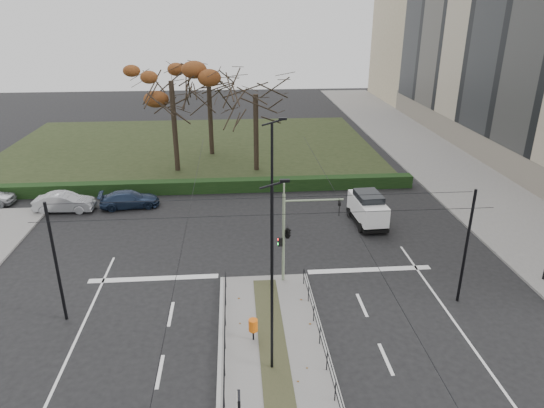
{
  "coord_description": "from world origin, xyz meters",
  "views": [
    {
      "loc": [
        -1.41,
        -17.97,
        13.77
      ],
      "look_at": [
        0.69,
        8.04,
        3.11
      ],
      "focal_mm": 32.0,
      "sensor_mm": 36.0,
      "label": 1
    }
  ],
  "objects_px": {
    "info_panel": "(239,406)",
    "bare_tree_near": "(256,100)",
    "parked_car_third": "(129,199)",
    "rust_tree": "(171,81)",
    "streetlamp_median_far": "(272,206)",
    "bare_tree_center": "(209,80)",
    "white_van": "(368,208)",
    "litter_bin": "(253,326)",
    "traffic_light": "(289,231)",
    "streetlamp_median_near": "(272,280)",
    "parked_car_second": "(64,202)"
  },
  "relations": [
    {
      "from": "info_panel",
      "to": "streetlamp_median_far",
      "type": "height_order",
      "value": "streetlamp_median_far"
    },
    {
      "from": "traffic_light",
      "to": "rust_tree",
      "type": "bearing_deg",
      "value": 111.72
    },
    {
      "from": "streetlamp_median_far",
      "to": "litter_bin",
      "type": "bearing_deg",
      "value": -105.38
    },
    {
      "from": "info_panel",
      "to": "bare_tree_center",
      "type": "relative_size",
      "value": 0.2
    },
    {
      "from": "white_van",
      "to": "traffic_light",
      "type": "bearing_deg",
      "value": -131.07
    },
    {
      "from": "bare_tree_near",
      "to": "parked_car_second",
      "type": "bearing_deg",
      "value": -149.92
    },
    {
      "from": "parked_car_third",
      "to": "rust_tree",
      "type": "xyz_separation_m",
      "value": [
        2.68,
        8.27,
        7.34
      ]
    },
    {
      "from": "bare_tree_center",
      "to": "bare_tree_near",
      "type": "relative_size",
      "value": 1.15
    },
    {
      "from": "traffic_light",
      "to": "bare_tree_near",
      "type": "distance_m",
      "value": 19.56
    },
    {
      "from": "traffic_light",
      "to": "parked_car_third",
      "type": "bearing_deg",
      "value": 132.69
    },
    {
      "from": "bare_tree_near",
      "to": "white_van",
      "type": "bearing_deg",
      "value": -60.41
    },
    {
      "from": "info_panel",
      "to": "bare_tree_center",
      "type": "height_order",
      "value": "bare_tree_center"
    },
    {
      "from": "parked_car_third",
      "to": "rust_tree",
      "type": "distance_m",
      "value": 11.37
    },
    {
      "from": "streetlamp_median_near",
      "to": "bare_tree_center",
      "type": "distance_m",
      "value": 31.82
    },
    {
      "from": "white_van",
      "to": "rust_tree",
      "type": "xyz_separation_m",
      "value": [
        -14.0,
        12.57,
        6.79
      ]
    },
    {
      "from": "parked_car_third",
      "to": "bare_tree_center",
      "type": "distance_m",
      "value": 15.91
    },
    {
      "from": "streetlamp_median_far",
      "to": "rust_tree",
      "type": "bearing_deg",
      "value": 108.86
    },
    {
      "from": "rust_tree",
      "to": "bare_tree_center",
      "type": "height_order",
      "value": "rust_tree"
    },
    {
      "from": "streetlamp_median_near",
      "to": "rust_tree",
      "type": "bearing_deg",
      "value": 103.64
    },
    {
      "from": "info_panel",
      "to": "parked_car_third",
      "type": "height_order",
      "value": "info_panel"
    },
    {
      "from": "litter_bin",
      "to": "parked_car_third",
      "type": "height_order",
      "value": "parked_car_third"
    },
    {
      "from": "traffic_light",
      "to": "info_panel",
      "type": "height_order",
      "value": "traffic_light"
    },
    {
      "from": "white_van",
      "to": "bare_tree_center",
      "type": "xyz_separation_m",
      "value": [
        -11.1,
        17.64,
        6.11
      ]
    },
    {
      "from": "traffic_light",
      "to": "bare_tree_center",
      "type": "height_order",
      "value": "bare_tree_center"
    },
    {
      "from": "litter_bin",
      "to": "streetlamp_median_far",
      "type": "distance_m",
      "value": 5.89
    },
    {
      "from": "white_van",
      "to": "bare_tree_center",
      "type": "relative_size",
      "value": 0.4
    },
    {
      "from": "traffic_light",
      "to": "parked_car_second",
      "type": "bearing_deg",
      "value": 143.83
    },
    {
      "from": "traffic_light",
      "to": "streetlamp_median_near",
      "type": "height_order",
      "value": "streetlamp_median_near"
    },
    {
      "from": "info_panel",
      "to": "bare_tree_near",
      "type": "relative_size",
      "value": 0.22
    },
    {
      "from": "parked_car_third",
      "to": "litter_bin",
      "type": "bearing_deg",
      "value": -159.69
    },
    {
      "from": "traffic_light",
      "to": "litter_bin",
      "type": "xyz_separation_m",
      "value": [
        -2.11,
        -4.93,
        -2.14
      ]
    },
    {
      "from": "streetlamp_median_near",
      "to": "streetlamp_median_far",
      "type": "distance_m",
      "value": 6.21
    },
    {
      "from": "white_van",
      "to": "rust_tree",
      "type": "bearing_deg",
      "value": 138.08
    },
    {
      "from": "traffic_light",
      "to": "streetlamp_median_far",
      "type": "distance_m",
      "value": 1.98
    },
    {
      "from": "parked_car_third",
      "to": "bare_tree_near",
      "type": "distance_m",
      "value": 13.78
    },
    {
      "from": "streetlamp_median_far",
      "to": "bare_tree_center",
      "type": "height_order",
      "value": "bare_tree_center"
    },
    {
      "from": "litter_bin",
      "to": "streetlamp_median_near",
      "type": "distance_m",
      "value": 3.9
    },
    {
      "from": "streetlamp_median_far",
      "to": "parked_car_third",
      "type": "distance_m",
      "value": 15.86
    },
    {
      "from": "traffic_light",
      "to": "bare_tree_near",
      "type": "relative_size",
      "value": 0.55
    },
    {
      "from": "white_van",
      "to": "rust_tree",
      "type": "height_order",
      "value": "rust_tree"
    },
    {
      "from": "white_van",
      "to": "bare_tree_center",
      "type": "height_order",
      "value": "bare_tree_center"
    },
    {
      "from": "streetlamp_median_far",
      "to": "bare_tree_center",
      "type": "relative_size",
      "value": 0.87
    },
    {
      "from": "parked_car_second",
      "to": "white_van",
      "type": "height_order",
      "value": "white_van"
    },
    {
      "from": "traffic_light",
      "to": "litter_bin",
      "type": "bearing_deg",
      "value": -113.18
    },
    {
      "from": "white_van",
      "to": "rust_tree",
      "type": "relative_size",
      "value": 0.4
    },
    {
      "from": "parked_car_second",
      "to": "bare_tree_center",
      "type": "xyz_separation_m",
      "value": [
        10.1,
        13.73,
        6.58
      ]
    },
    {
      "from": "litter_bin",
      "to": "streetlamp_median_far",
      "type": "xyz_separation_m",
      "value": [
        1.2,
        4.35,
        3.79
      ]
    },
    {
      "from": "info_panel",
      "to": "white_van",
      "type": "xyz_separation_m",
      "value": [
        8.97,
        17.39,
        -0.55
      ]
    },
    {
      "from": "streetlamp_median_near",
      "to": "bare_tree_near",
      "type": "xyz_separation_m",
      "value": [
        0.67,
        26.02,
        2.08
      ]
    },
    {
      "from": "streetlamp_median_near",
      "to": "parked_car_second",
      "type": "distance_m",
      "value": 22.65
    }
  ]
}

